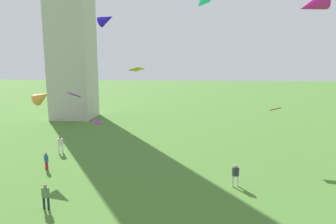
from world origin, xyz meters
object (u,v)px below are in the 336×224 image
at_px(person_2, 46,160).
at_px(kite_flying_5, 42,97).
at_px(person_1, 60,144).
at_px(kite_flying_0, 312,5).
at_px(kite_flying_1, 74,95).
at_px(kite_flying_4, 137,69).
at_px(person_0, 46,195).
at_px(kite_flying_7, 106,19).
at_px(kite_flying_2, 275,109).
at_px(person_3, 235,174).
at_px(kite_flying_6, 205,1).
at_px(kite_flying_3, 97,122).

xyz_separation_m(person_2, kite_flying_5, (-0.75, 1.61, 5.24)).
xyz_separation_m(person_1, person_2, (0.70, -4.61, -0.13)).
height_order(kite_flying_0, kite_flying_1, kite_flying_0).
bearing_deg(person_2, kite_flying_5, 159.17).
bearing_deg(kite_flying_1, kite_flying_4, 164.17).
height_order(person_0, person_1, person_1).
xyz_separation_m(kite_flying_5, kite_flying_7, (4.44, 5.76, 7.20)).
distance_m(kite_flying_2, kite_flying_5, 21.09).
bearing_deg(person_2, kite_flying_1, 131.21).
height_order(person_0, kite_flying_4, kite_flying_4).
bearing_deg(kite_flying_2, kite_flying_1, 175.21).
distance_m(person_3, kite_flying_5, 17.69).
distance_m(kite_flying_0, kite_flying_5, 23.35).
relative_size(kite_flying_0, kite_flying_1, 1.75).
distance_m(person_2, kite_flying_4, 12.85).
relative_size(person_1, kite_flying_4, 0.98).
height_order(person_1, kite_flying_6, kite_flying_6).
xyz_separation_m(person_0, kite_flying_3, (0.56, 9.59, 2.73)).
xyz_separation_m(person_2, kite_flying_1, (0.32, 6.27, 4.88)).
distance_m(person_1, kite_flying_4, 10.88).
distance_m(person_0, person_2, 7.59).
xyz_separation_m(kite_flying_6, kite_flying_7, (-9.45, 11.18, 0.22)).
bearing_deg(person_0, person_3, 39.10).
bearing_deg(kite_flying_6, person_0, 177.18).
relative_size(person_0, kite_flying_7, 0.84).
xyz_separation_m(kite_flying_1, kite_flying_4, (6.24, 1.93, 2.53)).
height_order(person_2, kite_flying_4, kite_flying_4).
bearing_deg(kite_flying_6, kite_flying_5, 138.70).
relative_size(kite_flying_4, kite_flying_6, 2.11).
height_order(kite_flying_0, kite_flying_4, kite_flying_0).
height_order(person_2, kite_flying_1, kite_flying_1).
bearing_deg(kite_flying_4, person_1, 133.26).
relative_size(kite_flying_2, kite_flying_7, 0.50).
relative_size(kite_flying_3, kite_flying_5, 0.40).
bearing_deg(kite_flying_2, kite_flying_6, -129.79).
bearing_deg(person_2, person_1, 142.72).
distance_m(kite_flying_0, kite_flying_6, 9.35).
bearing_deg(person_2, kite_flying_2, 56.23).
bearing_deg(kite_flying_3, person_1, 166.03).
bearing_deg(person_0, person_1, 128.02).
xyz_separation_m(kite_flying_0, kite_flying_4, (-14.83, 7.63, -5.19)).
bearing_deg(person_0, kite_flying_1, 121.64).
distance_m(person_0, kite_flying_6, 15.99).
bearing_deg(kite_flying_6, person_1, 128.69).
bearing_deg(kite_flying_6, kite_flying_1, 121.83).
bearing_deg(kite_flying_4, kite_flying_5, 148.97).
relative_size(kite_flying_1, kite_flying_3, 1.82).
bearing_deg(person_2, kite_flying_0, 45.63).
relative_size(person_2, kite_flying_4, 0.85).
height_order(person_3, kite_flying_0, kite_flying_0).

